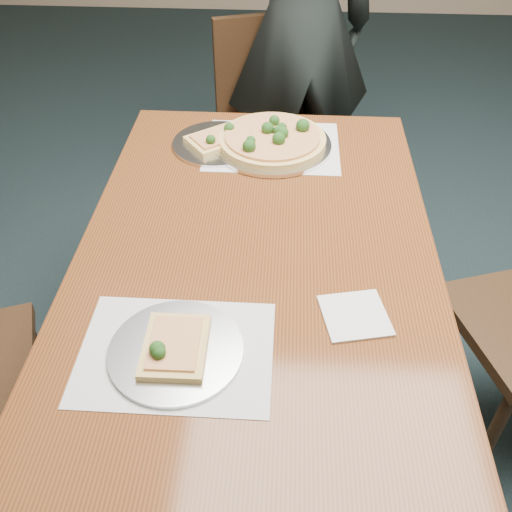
# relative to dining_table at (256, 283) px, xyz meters

# --- Properties ---
(ground) EXTENTS (8.00, 8.00, 0.00)m
(ground) POSITION_rel_dining_table_xyz_m (0.38, 0.16, -0.66)
(ground) COLOR black
(ground) RESTS_ON ground
(dining_table) EXTENTS (0.90, 1.50, 0.75)m
(dining_table) POSITION_rel_dining_table_xyz_m (0.00, 0.00, 0.00)
(dining_table) COLOR #562811
(dining_table) RESTS_ON ground
(chair_far) EXTENTS (0.53, 0.53, 0.91)m
(chair_far) POSITION_rel_dining_table_xyz_m (-0.01, 1.18, -0.14)
(chair_far) COLOR black
(chair_far) RESTS_ON ground
(diner) EXTENTS (0.72, 0.56, 1.74)m
(diner) POSITION_rel_dining_table_xyz_m (0.10, 1.26, 0.21)
(diner) COLOR black
(diner) RESTS_ON ground
(placemat_main) EXTENTS (0.42, 0.32, 0.00)m
(placemat_main) POSITION_rel_dining_table_xyz_m (0.02, 0.53, 0.09)
(placemat_main) COLOR white
(placemat_main) RESTS_ON dining_table
(placemat_near) EXTENTS (0.40, 0.30, 0.00)m
(placemat_near) POSITION_rel_dining_table_xyz_m (-0.15, -0.31, 0.09)
(placemat_near) COLOR white
(placemat_near) RESTS_ON dining_table
(pizza_pan) EXTENTS (0.37, 0.37, 0.07)m
(pizza_pan) POSITION_rel_dining_table_xyz_m (0.02, 0.53, 0.12)
(pizza_pan) COLOR silver
(pizza_pan) RESTS_ON dining_table
(slice_plate_near) EXTENTS (0.28, 0.28, 0.06)m
(slice_plate_near) POSITION_rel_dining_table_xyz_m (-0.15, -0.32, 0.11)
(slice_plate_near) COLOR silver
(slice_plate_near) RESTS_ON dining_table
(slice_plate_far) EXTENTS (0.28, 0.28, 0.06)m
(slice_plate_far) POSITION_rel_dining_table_xyz_m (-0.16, 0.53, 0.10)
(slice_plate_far) COLOR silver
(slice_plate_far) RESTS_ON dining_table
(napkin) EXTENTS (0.17, 0.17, 0.01)m
(napkin) POSITION_rel_dining_table_xyz_m (0.23, -0.19, 0.09)
(napkin) COLOR white
(napkin) RESTS_ON dining_table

